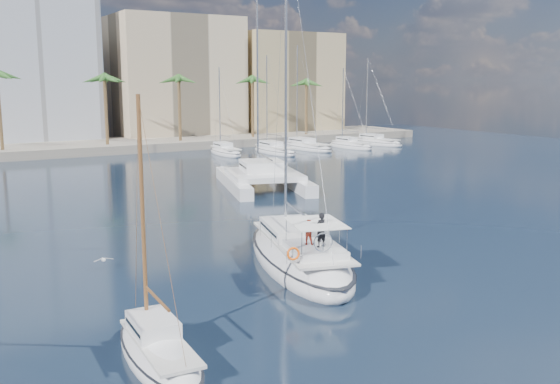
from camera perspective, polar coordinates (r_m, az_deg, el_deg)
ground at (r=34.46m, az=-0.87°, el=-6.50°), size 160.00×160.00×0.00m
quay at (r=91.60m, az=-20.29°, el=3.73°), size 120.00×14.00×1.20m
building_beige at (r=105.86m, az=-9.61°, el=10.10°), size 20.00×14.00×20.00m
building_tan_right at (r=112.93m, az=0.42°, el=9.73°), size 18.00×12.00×18.00m
palm_centre at (r=87.20m, az=-20.19°, el=9.82°), size 3.60×3.60×12.30m
palm_right at (r=99.38m, az=-0.26°, el=10.40°), size 3.60×3.60×12.30m
main_sloop at (r=33.77m, az=1.74°, el=-5.84°), size 7.71×13.86×19.61m
small_sloop at (r=23.19m, az=-11.03°, el=-14.20°), size 2.54×7.05×9.99m
catamaran at (r=58.22m, az=-1.57°, el=1.58°), size 10.46×15.00×19.66m
seagull at (r=34.43m, az=-15.84°, el=-5.98°), size 1.05×0.45×0.19m
moored_yacht_a at (r=84.53m, az=-5.00°, el=3.42°), size 3.37×9.52×11.90m
moored_yacht_b at (r=85.80m, az=-0.50°, el=3.56°), size 3.32×10.83×13.72m
moored_yacht_c at (r=90.89m, az=2.41°, el=3.92°), size 3.98×12.33×15.54m
moored_yacht_d at (r=92.99m, az=6.45°, el=4.01°), size 3.52×9.55×11.90m
moored_yacht_e at (r=98.57m, az=8.77°, el=4.30°), size 4.61×11.11×13.72m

